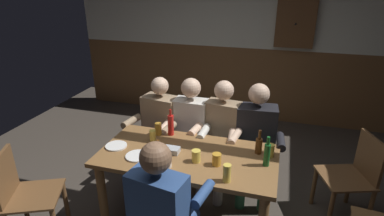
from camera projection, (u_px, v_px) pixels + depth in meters
ground_plane at (190, 215)px, 3.18m from camera, size 6.57×6.57×0.00m
back_wall_upper at (240, 1)px, 4.83m from camera, size 5.47×0.12×1.42m
back_wall_wainscot at (235, 82)px, 5.33m from camera, size 5.47×0.12×1.20m
dining_table at (188, 165)px, 2.88m from camera, size 1.60×0.82×0.76m
person_0 at (158, 126)px, 3.58m from camera, size 0.58×0.58×1.23m
person_1 at (189, 128)px, 3.48m from camera, size 0.52×0.51×1.25m
person_2 at (220, 134)px, 3.38m from camera, size 0.53×0.56×1.25m
person_3 at (256, 137)px, 3.29m from camera, size 0.58×0.56×1.25m
person_4 at (163, 206)px, 2.29m from camera, size 0.59×0.57×1.24m
chair_empty_near_left at (24, 194)px, 2.75m from camera, size 0.58×0.58×0.88m
chair_empty_far_end at (354, 175)px, 3.01m from camera, size 0.56×0.56×0.88m
condiment_caddy at (172, 150)px, 2.85m from camera, size 0.14×0.10×0.05m
plate_0 at (116, 146)px, 2.95m from camera, size 0.20×0.20×0.01m
plate_1 at (137, 156)px, 2.79m from camera, size 0.21×0.21×0.01m
bottle_0 at (158, 153)px, 2.68m from camera, size 0.06×0.06×0.21m
bottle_1 at (259, 145)px, 2.82m from camera, size 0.06×0.06×0.23m
bottle_2 at (171, 125)px, 3.14m from camera, size 0.06×0.06×0.28m
bottle_3 at (267, 154)px, 2.62m from camera, size 0.05×0.05×0.27m
pint_glass_0 at (158, 129)px, 3.16m from camera, size 0.07×0.07×0.12m
pint_glass_1 at (153, 136)px, 3.03m from camera, size 0.06×0.06×0.12m
pint_glass_2 at (196, 156)px, 2.70m from camera, size 0.08×0.08×0.11m
pint_glass_3 at (168, 160)px, 2.61m from camera, size 0.06×0.06×0.13m
pint_glass_4 at (270, 150)px, 2.77m from camera, size 0.07×0.07×0.12m
pint_glass_5 at (217, 159)px, 2.65m from camera, size 0.08×0.08×0.11m
pint_glass_6 at (227, 173)px, 2.42m from camera, size 0.06×0.06×0.15m
wall_dart_cabinet at (295, 23)px, 4.60m from camera, size 0.56×0.15×0.70m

